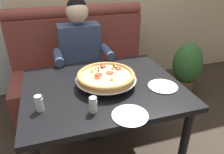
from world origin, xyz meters
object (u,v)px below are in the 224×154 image
(booth_bench, at_px, (83,74))
(potted_plant, at_px, (187,67))
(dining_table, at_px, (103,96))
(shaker_oregano, at_px, (93,106))
(shaker_parmesan, at_px, (39,104))
(plate_near_left, at_px, (163,85))
(diner_main, at_px, (82,58))
(plate_near_right, at_px, (130,114))
(pizza, at_px, (106,76))

(booth_bench, bearing_deg, potted_plant, -8.40)
(potted_plant, bearing_deg, booth_bench, 171.60)
(dining_table, distance_m, shaker_oregano, 0.34)
(shaker_parmesan, relative_size, potted_plant, 0.15)
(dining_table, xyz_separation_m, shaker_parmesan, (-0.44, -0.17, 0.14))
(dining_table, bearing_deg, potted_plant, 29.68)
(booth_bench, height_order, shaker_oregano, booth_bench)
(plate_near_left, bearing_deg, diner_main, 119.34)
(booth_bench, xyz_separation_m, dining_table, (0.00, -0.92, 0.26))
(shaker_parmesan, distance_m, plate_near_left, 0.85)
(diner_main, relative_size, plate_near_left, 5.95)
(booth_bench, distance_m, shaker_oregano, 1.28)
(booth_bench, xyz_separation_m, shaker_parmesan, (-0.44, -1.10, 0.40))
(plate_near_right, bearing_deg, plate_near_left, 34.71)
(plate_near_left, relative_size, potted_plant, 0.31)
(diner_main, relative_size, plate_near_right, 5.87)
(dining_table, bearing_deg, booth_bench, 90.00)
(dining_table, height_order, diner_main, diner_main)
(pizza, distance_m, potted_plant, 1.52)
(dining_table, relative_size, shaker_parmesan, 11.04)
(booth_bench, bearing_deg, plate_near_left, -68.92)
(shaker_oregano, xyz_separation_m, plate_near_left, (0.55, 0.14, -0.03))
(shaker_oregano, xyz_separation_m, potted_plant, (1.42, 1.02, -0.41))
(plate_near_left, bearing_deg, booth_bench, 111.08)
(diner_main, distance_m, pizza, 0.66)
(shaker_parmesan, height_order, potted_plant, shaker_parmesan)
(shaker_parmesan, bearing_deg, plate_near_left, 2.08)
(shaker_oregano, distance_m, plate_near_left, 0.56)
(diner_main, distance_m, shaker_oregano, 0.95)
(dining_table, height_order, plate_near_left, plate_near_left)
(pizza, height_order, potted_plant, pizza)
(pizza, height_order, shaker_parmesan, pizza)
(plate_near_left, bearing_deg, shaker_oregano, -165.70)
(booth_bench, xyz_separation_m, shaker_oregano, (-0.13, -1.21, 0.40))
(dining_table, relative_size, potted_plant, 1.61)
(shaker_oregano, relative_size, plate_near_right, 0.46)
(plate_near_right, height_order, potted_plant, plate_near_right)
(pizza, xyz_separation_m, plate_near_right, (0.04, -0.39, -0.06))
(diner_main, height_order, plate_near_right, diner_main)
(shaker_oregano, bearing_deg, shaker_parmesan, 160.53)
(pizza, bearing_deg, plate_near_right, -84.86)
(diner_main, bearing_deg, potted_plant, 3.29)
(booth_bench, height_order, diner_main, diner_main)
(booth_bench, height_order, plate_near_left, booth_bench)
(plate_near_right, xyz_separation_m, potted_plant, (1.23, 1.12, -0.37))
(plate_near_right, relative_size, potted_plant, 0.31)
(dining_table, xyz_separation_m, diner_main, (-0.04, 0.66, 0.05))
(dining_table, relative_size, plate_near_right, 5.20)
(shaker_oregano, bearing_deg, plate_near_right, -28.04)
(diner_main, bearing_deg, dining_table, -86.61)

